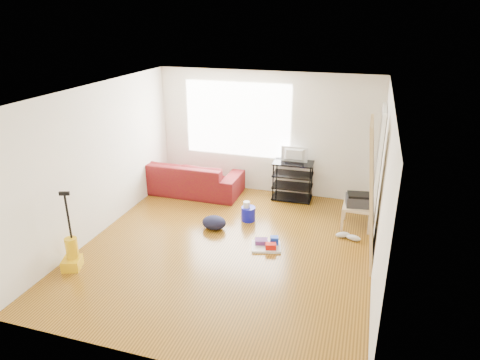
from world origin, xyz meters
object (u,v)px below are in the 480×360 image
(bucket, at_px, (248,220))
(cleaning_tray, at_px, (267,245))
(side_table, at_px, (357,209))
(sofa, at_px, (187,191))
(tv_stand, at_px, (293,180))
(vacuum, at_px, (72,254))
(backpack, at_px, (214,228))

(bucket, height_order, cleaning_tray, cleaning_tray)
(cleaning_tray, bearing_deg, side_table, 41.54)
(sofa, bearing_deg, cleaning_tray, 141.04)
(tv_stand, bearing_deg, bucket, -118.07)
(cleaning_tray, xyz_separation_m, vacuum, (-2.62, -1.41, 0.17))
(sofa, height_order, vacuum, vacuum)
(sofa, xyz_separation_m, side_table, (3.50, -0.58, 0.34))
(side_table, distance_m, bucket, 1.95)
(sofa, relative_size, bucket, 8.96)
(tv_stand, xyz_separation_m, vacuum, (-2.64, -3.44, -0.18))
(tv_stand, height_order, bucket, tv_stand)
(backpack, bearing_deg, bucket, 45.32)
(cleaning_tray, bearing_deg, bucket, 123.49)
(bucket, bearing_deg, tv_stand, 63.69)
(sofa, height_order, cleaning_tray, sofa)
(tv_stand, height_order, backpack, tv_stand)
(side_table, xyz_separation_m, vacuum, (-3.95, -2.59, -0.12))
(tv_stand, relative_size, backpack, 1.88)
(bucket, xyz_separation_m, backpack, (-0.48, -0.49, 0.00))
(tv_stand, bearing_deg, vacuum, -129.30)
(tv_stand, height_order, cleaning_tray, tv_stand)
(sofa, xyz_separation_m, backpack, (1.13, -1.40, 0.00))
(sofa, relative_size, tv_stand, 2.89)
(side_table, distance_m, cleaning_tray, 1.80)
(backpack, bearing_deg, tv_stand, 57.38)
(bucket, xyz_separation_m, cleaning_tray, (0.56, -0.85, 0.05))
(cleaning_tray, distance_m, vacuum, 2.98)
(tv_stand, height_order, vacuum, vacuum)
(side_table, bearing_deg, vacuum, -146.76)
(sofa, relative_size, side_table, 4.56)
(cleaning_tray, bearing_deg, backpack, 161.05)
(side_table, xyz_separation_m, backpack, (-2.37, -0.82, -0.34))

